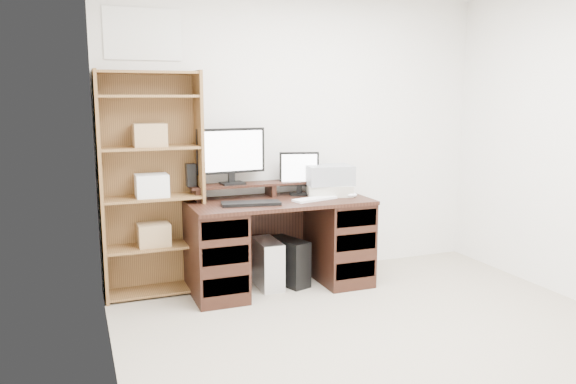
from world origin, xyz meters
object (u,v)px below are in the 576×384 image
monitor_wide (231,153)px  monitor_small (299,172)px  tower_black (289,262)px  bookshelf (151,183)px  printer (329,190)px  tower_silver (267,263)px  desk (279,242)px

monitor_wide → monitor_small: bearing=-10.2°
tower_black → bookshelf: bookshelf is taller
printer → bookshelf: bookshelf is taller
monitor_wide → tower_silver: 0.98m
printer → bookshelf: (-1.49, 0.16, 0.12)m
monitor_small → tower_black: monitor_small is taller
desk → monitor_wide: size_ratio=2.54×
monitor_small → printer: (0.23, -0.11, -0.16)m
monitor_wide → tower_silver: (0.25, -0.19, -0.93)m
tower_silver → tower_black: (0.19, -0.01, -0.00)m
printer → tower_black: printer is taller
monitor_small → bookshelf: bearing=-166.4°
printer → desk: bearing=-158.8°
printer → tower_black: (-0.38, -0.02, -0.60)m
desk → monitor_small: size_ratio=4.02×
printer → bookshelf: bearing=-170.9°
monitor_wide → desk: bearing=-37.4°
monitor_wide → monitor_small: size_ratio=1.58×
desk → tower_silver: bearing=159.8°
monitor_wide → bookshelf: bookshelf is taller
desk → bookshelf: bearing=168.0°
desk → printer: size_ratio=3.96×
monitor_small → printer: monitor_small is taller
monitor_wide → monitor_small: monitor_wide is taller
tower_silver → tower_black: bearing=-0.8°
tower_black → monitor_small: bearing=23.8°
printer → tower_black: bearing=-161.6°
tower_black → tower_silver: bearing=160.1°
monitor_wide → tower_black: monitor_wide is taller
monitor_small → printer: bearing=-10.3°
bookshelf → desk: bearing=-12.0°
tower_silver → bookshelf: bearing=169.6°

